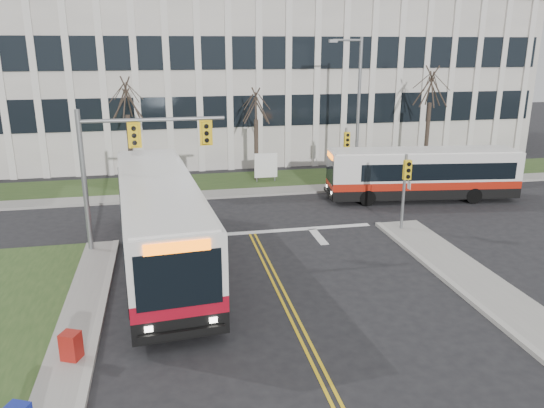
{
  "coord_description": "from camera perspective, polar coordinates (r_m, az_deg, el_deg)",
  "views": [
    {
      "loc": [
        -3.87,
        -15.66,
        8.69
      ],
      "look_at": [
        0.6,
        6.2,
        2.0
      ],
      "focal_mm": 35.0,
      "sensor_mm": 36.0,
      "label": 1
    }
  ],
  "objects": [
    {
      "name": "bus_main",
      "position": [
        21.84,
        -11.97,
        -2.15
      ],
      "size": [
        3.98,
        13.48,
        3.54
      ],
      "primitive_type": null,
      "rotation": [
        0.0,
        0.0,
        0.08
      ],
      "color": "silver",
      "rests_on": "ground"
    },
    {
      "name": "ground",
      "position": [
        18.32,
        2.08,
        -11.63
      ],
      "size": [
        120.0,
        120.0,
        0.0
      ],
      "primitive_type": "plane",
      "color": "black",
      "rests_on": "ground"
    },
    {
      "name": "tree_right",
      "position": [
        38.21,
        16.73,
        11.83
      ],
      "size": [
        1.8,
        1.8,
        8.25
      ],
      "color": "#42352B",
      "rests_on": "ground"
    },
    {
      "name": "newspaper_box_red",
      "position": [
        16.55,
        -20.78,
        -14.27
      ],
      "size": [
        0.64,
        0.62,
        0.95
      ],
      "primitive_type": "cube",
      "rotation": [
        0.0,
        0.0,
        -0.43
      ],
      "color": "maroon",
      "rests_on": "ground"
    },
    {
      "name": "directory_sign",
      "position": [
        34.59,
        -0.67,
        4.13
      ],
      "size": [
        1.5,
        0.12,
        2.0
      ],
      "color": "slate",
      "rests_on": "ground"
    },
    {
      "name": "signal_pole_near",
      "position": [
        25.88,
        14.16,
        2.34
      ],
      "size": [
        0.34,
        0.39,
        3.8
      ],
      "color": "slate",
      "rests_on": "ground"
    },
    {
      "name": "bus_cross",
      "position": [
        32.06,
        15.85,
        3.0
      ],
      "size": [
        11.09,
        3.73,
        2.9
      ],
      "primitive_type": null,
      "rotation": [
        0.0,
        0.0,
        -1.7
      ],
      "color": "silver",
      "rests_on": "ground"
    },
    {
      "name": "sidewalk_cross",
      "position": [
        33.25,
        4.33,
        1.61
      ],
      "size": [
        44.0,
        1.6,
        0.14
      ],
      "primitive_type": "cube",
      "color": "#9E9B93",
      "rests_on": "ground"
    },
    {
      "name": "office_building",
      "position": [
        46.59,
        -0.58,
        13.38
      ],
      "size": [
        40.0,
        16.0,
        12.0
      ],
      "primitive_type": "cube",
      "color": "silver",
      "rests_on": "ground"
    },
    {
      "name": "signal_pole_far",
      "position": [
        33.55,
        7.96,
        5.9
      ],
      "size": [
        0.34,
        0.39,
        3.8
      ],
      "color": "slate",
      "rests_on": "ground"
    },
    {
      "name": "tree_mid",
      "position": [
        34.58,
        -1.74,
        10.36
      ],
      "size": [
        1.8,
        1.8,
        6.82
      ],
      "color": "#42352B",
      "rests_on": "ground"
    },
    {
      "name": "mast_arm_signal",
      "position": [
        23.31,
        -15.7,
        5.11
      ],
      "size": [
        6.11,
        0.38,
        6.2
      ],
      "color": "slate",
      "rests_on": "ground"
    },
    {
      "name": "tree_left",
      "position": [
        33.88,
        -15.39,
        10.73
      ],
      "size": [
        1.8,
        1.8,
        7.7
      ],
      "color": "#42352B",
      "rests_on": "ground"
    },
    {
      "name": "building_lawn",
      "position": [
        35.86,
        3.11,
        2.74
      ],
      "size": [
        44.0,
        5.0,
        0.12
      ],
      "primitive_type": "cube",
      "color": "#2C471E",
      "rests_on": "ground"
    },
    {
      "name": "streetlight",
      "position": [
        34.19,
        9.03,
        10.62
      ],
      "size": [
        2.15,
        0.25,
        9.2
      ],
      "color": "slate",
      "rests_on": "ground"
    }
  ]
}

